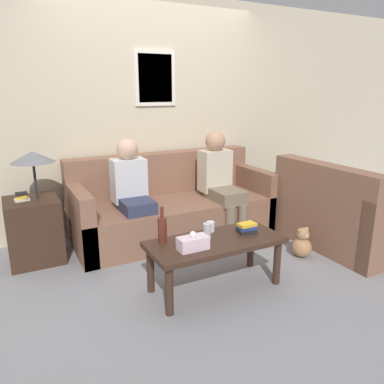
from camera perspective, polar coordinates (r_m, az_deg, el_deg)
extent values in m
plane|color=gray|center=(3.85, 0.50, -8.87)|extent=(16.00, 16.00, 0.00)
cube|color=beige|center=(4.44, -5.71, 11.67)|extent=(9.00, 0.06, 2.60)
cube|color=silver|center=(4.39, -5.64, 16.86)|extent=(0.48, 0.02, 0.60)
cube|color=#B7CCB2|center=(4.38, -5.60, 16.86)|extent=(0.40, 0.01, 0.52)
cube|color=brown|center=(4.18, -2.59, -3.90)|extent=(2.20, 0.90, 0.41)
cube|color=brown|center=(4.36, -4.60, 2.94)|extent=(2.20, 0.20, 0.47)
cube|color=brown|center=(3.84, -16.73, -4.25)|extent=(0.14, 0.90, 0.67)
cube|color=brown|center=(4.64, 9.01, -0.39)|extent=(0.14, 0.90, 0.67)
cube|color=brown|center=(4.27, 22.39, -4.64)|extent=(0.90, 1.28, 0.41)
cube|color=brown|center=(3.89, 19.70, 0.54)|extent=(0.20, 1.28, 0.47)
cube|color=brown|center=(4.60, 17.20, -1.06)|extent=(0.90, 0.14, 0.67)
cube|color=#382319|center=(3.03, 3.59, -7.64)|extent=(1.10, 0.49, 0.04)
cylinder|color=#382319|center=(2.77, -3.48, -14.81)|extent=(0.06, 0.06, 0.38)
cylinder|color=#382319|center=(3.25, 12.83, -10.44)|extent=(0.06, 0.06, 0.38)
cylinder|color=#382319|center=(3.07, -6.35, -11.68)|extent=(0.06, 0.06, 0.38)
cylinder|color=#382319|center=(3.51, 8.93, -8.22)|extent=(0.06, 0.06, 0.38)
cube|color=#382319|center=(3.83, -22.92, -5.38)|extent=(0.47, 0.47, 0.61)
cylinder|color=#262628|center=(3.70, -22.79, 1.76)|extent=(0.02, 0.02, 0.36)
cone|color=slate|center=(3.66, -23.13, 4.94)|extent=(0.39, 0.39, 0.10)
cube|color=beige|center=(3.71, -24.48, -1.06)|extent=(0.13, 0.08, 0.03)
cube|color=gold|center=(3.71, -24.53, -0.66)|extent=(0.10, 0.08, 0.03)
cube|color=black|center=(3.70, -24.57, -0.25)|extent=(0.10, 0.07, 0.03)
cylinder|color=#562319|center=(2.95, -4.55, -5.75)|extent=(0.07, 0.07, 0.20)
cylinder|color=#562319|center=(2.90, -4.61, -3.08)|extent=(0.03, 0.03, 0.09)
cylinder|color=silver|center=(3.18, 2.84, -5.28)|extent=(0.07, 0.07, 0.09)
cube|color=black|center=(3.19, 8.34, -5.87)|extent=(0.17, 0.14, 0.03)
cube|color=navy|center=(3.18, 8.36, -5.39)|extent=(0.16, 0.11, 0.03)
cube|color=gold|center=(3.17, 8.38, -4.93)|extent=(0.15, 0.10, 0.03)
cylinder|color=#BCBCC1|center=(3.04, 2.30, -5.91)|extent=(0.07, 0.07, 0.12)
cube|color=silver|center=(2.83, 0.15, -7.80)|extent=(0.23, 0.12, 0.10)
sphere|color=white|center=(2.80, 0.15, -6.48)|extent=(0.05, 0.05, 0.05)
cube|color=#2D334C|center=(3.77, -8.50, -2.16)|extent=(0.31, 0.41, 0.14)
cylinder|color=#2D334C|center=(3.65, -8.41, -7.00)|extent=(0.11, 0.11, 0.41)
cylinder|color=#2D334C|center=(3.69, -6.16, -6.62)|extent=(0.11, 0.11, 0.41)
cube|color=silver|center=(3.90, -9.62, 1.78)|extent=(0.34, 0.22, 0.44)
sphere|color=tan|center=(3.83, -9.84, 6.43)|extent=(0.22, 0.22, 0.22)
cube|color=#756651|center=(4.13, 5.09, -0.48)|extent=(0.31, 0.46, 0.14)
cylinder|color=#756651|center=(3.98, 5.86, -4.95)|extent=(0.11, 0.11, 0.41)
cylinder|color=#756651|center=(4.06, 7.67, -4.59)|extent=(0.11, 0.11, 0.41)
cube|color=beige|center=(4.26, 3.50, 3.28)|extent=(0.34, 0.22, 0.46)
sphere|color=tan|center=(4.20, 3.58, 7.74)|extent=(0.23, 0.23, 0.23)
sphere|color=#A87A51|center=(3.84, 16.37, -8.09)|extent=(0.19, 0.19, 0.19)
sphere|color=#A87A51|center=(3.78, 16.53, -6.15)|extent=(0.12, 0.12, 0.12)
sphere|color=#A87A51|center=(3.74, 16.10, -5.66)|extent=(0.04, 0.04, 0.04)
sphere|color=#A87A51|center=(3.80, 17.06, -5.41)|extent=(0.04, 0.04, 0.04)
sphere|color=tan|center=(3.75, 17.05, -6.47)|extent=(0.05, 0.05, 0.05)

